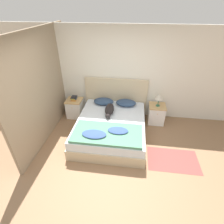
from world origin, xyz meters
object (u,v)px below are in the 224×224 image
at_px(nightstand_right, 156,114).
at_px(book_stack, 74,98).
at_px(bed, 111,127).
at_px(pillow_left, 104,101).
at_px(pillow_right, 126,103).
at_px(dog, 109,110).
at_px(nightstand_left, 75,108).
at_px(table_lamp, 159,97).

distance_m(nightstand_right, book_stack, 2.43).
height_order(bed, pillow_left, pillow_left).
xyz_separation_m(bed, pillow_left, (-0.32, 0.78, 0.32)).
height_order(bed, book_stack, book_stack).
bearing_deg(pillow_right, book_stack, -179.77).
height_order(pillow_left, pillow_right, same).
xyz_separation_m(bed, dog, (-0.08, 0.30, 0.35)).
bearing_deg(nightstand_left, bed, -32.09).
relative_size(book_stack, table_lamp, 0.70).
relative_size(nightstand_left, book_stack, 2.33).
relative_size(pillow_left, pillow_right, 1.00).
bearing_deg(table_lamp, nightstand_left, 179.70).
height_order(nightstand_right, book_stack, book_stack).
bearing_deg(pillow_right, pillow_left, 180.00).
bearing_deg(book_stack, table_lamp, -0.79).
relative_size(pillow_left, table_lamp, 1.69).
xyz_separation_m(nightstand_left, pillow_right, (1.53, 0.03, 0.28)).
distance_m(bed, dog, 0.47).
bearing_deg(nightstand_right, pillow_left, 179.00).
relative_size(nightstand_right, book_stack, 2.33).
height_order(pillow_right, book_stack, book_stack).
height_order(nightstand_right, dog, dog).
xyz_separation_m(nightstand_right, pillow_left, (-1.53, 0.03, 0.28)).
bearing_deg(nightstand_right, bed, -147.91).
distance_m(bed, book_stack, 1.47).
distance_m(pillow_left, book_stack, 0.88).
distance_m(nightstand_right, dog, 1.40).
distance_m(pillow_right, book_stack, 1.52).
height_order(pillow_right, dog, dog).
bearing_deg(book_stack, nightstand_left, -98.90).
distance_m(bed, nightstand_left, 1.42).
relative_size(bed, pillow_left, 3.61).
distance_m(nightstand_left, pillow_right, 1.55).
bearing_deg(dog, pillow_right, 49.79).
bearing_deg(book_stack, nightstand_right, -0.49).
relative_size(bed, pillow_right, 3.61).
xyz_separation_m(bed, book_stack, (-1.20, 0.78, 0.36)).
distance_m(bed, pillow_right, 0.90).
height_order(dog, table_lamp, table_lamp).
height_order(nightstand_left, nightstand_right, same).
distance_m(nightstand_right, pillow_left, 1.55).
relative_size(nightstand_right, pillow_left, 0.97).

